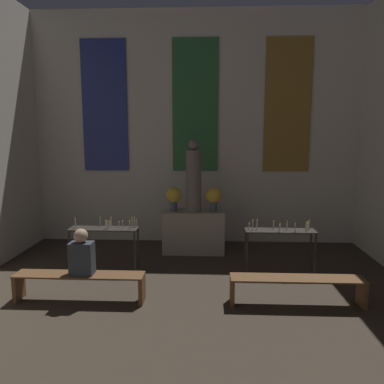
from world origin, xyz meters
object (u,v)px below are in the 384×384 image
object	(u,v)px
altar	(194,232)
pew_back_left	(80,281)
candle_rack_right	(280,236)
statue	(194,178)
pew_back_right	(297,285)
flower_vase_right	(214,196)
candle_rack_left	(105,234)
person_seated	(82,254)
flower_vase_left	(174,196)

from	to	relation	value
altar	pew_back_left	distance (m)	3.08
candle_rack_right	altar	bearing A→B (deg)	144.41
statue	pew_back_right	size ratio (longest dim) A/B	0.77
candle_rack_right	flower_vase_right	bearing A→B (deg)	135.87
candle_rack_left	flower_vase_right	bearing A→B (deg)	29.69
altar	statue	size ratio (longest dim) A/B	0.86
statue	candle_rack_left	xyz separation A→B (m)	(-1.66, -1.20, -0.95)
candle_rack_right	candle_rack_left	bearing A→B (deg)	179.96
altar	candle_rack_left	bearing A→B (deg)	-144.20
altar	flower_vase_right	xyz separation A→B (m)	(0.44, 0.00, 0.80)
statue	candle_rack_left	world-z (taller)	statue
person_seated	candle_rack_right	bearing A→B (deg)	22.39
statue	pew_back_right	bearing A→B (deg)	-56.62
flower_vase_right	candle_rack_right	xyz separation A→B (m)	(1.24, -1.20, -0.55)
candle_rack_right	person_seated	size ratio (longest dim) A/B	1.79
statue	flower_vase_right	bearing A→B (deg)	0.00
statue	flower_vase_left	distance (m)	0.59
flower_vase_left	flower_vase_right	distance (m)	0.88
pew_back_right	person_seated	bearing A→B (deg)	-180.00
pew_back_right	person_seated	size ratio (longest dim) A/B	2.80
candle_rack_left	candle_rack_right	size ratio (longest dim) A/B	1.00
candle_rack_right	pew_back_left	size ratio (longest dim) A/B	0.64
candle_rack_left	person_seated	xyz separation A→B (m)	(0.02, -1.37, 0.05)
statue	flower_vase_left	bearing A→B (deg)	180.00
statue	candle_rack_right	distance (m)	2.27
person_seated	altar	bearing A→B (deg)	57.46
flower_vase_left	pew_back_left	bearing A→B (deg)	-115.98
candle_rack_left	pew_back_left	bearing A→B (deg)	-91.24
person_seated	pew_back_left	bearing A→B (deg)	180.00
flower_vase_right	pew_back_right	size ratio (longest dim) A/B	0.26
flower_vase_right	altar	bearing A→B (deg)	180.00
flower_vase_right	candle_rack_right	world-z (taller)	flower_vase_right
flower_vase_right	candle_rack_left	bearing A→B (deg)	-150.31
candle_rack_right	person_seated	distance (m)	3.59
flower_vase_left	candle_rack_left	bearing A→B (deg)	-135.54
statue	flower_vase_left	xyz separation A→B (m)	(-0.44, 0.00, -0.40)
altar	candle_rack_left	world-z (taller)	candle_rack_left
altar	candle_rack_left	xyz separation A→B (m)	(-1.66, -1.20, 0.25)
altar	statue	bearing A→B (deg)	-90.00
flower_vase_left	pew_back_right	xyz separation A→B (m)	(2.13, -2.57, -0.94)
altar	flower_vase_right	distance (m)	0.91
candle_rack_right	pew_back_left	distance (m)	3.66
altar	flower_vase_right	size ratio (longest dim) A/B	2.55
flower_vase_left	pew_back_left	distance (m)	3.01
candle_rack_right	pew_back_right	distance (m)	1.42
pew_back_left	candle_rack_left	bearing A→B (deg)	88.76
flower_vase_right	candle_rack_left	size ratio (longest dim) A/B	0.41
candle_rack_right	pew_back_left	world-z (taller)	candle_rack_right
statue	flower_vase_left	world-z (taller)	statue
altar	flower_vase_right	bearing A→B (deg)	0.00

